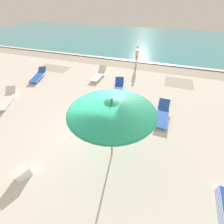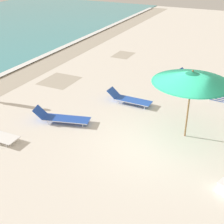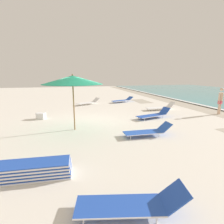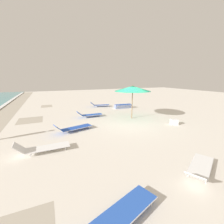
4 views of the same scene
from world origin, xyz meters
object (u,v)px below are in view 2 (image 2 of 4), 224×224
Objects in this scene: sun_lounger_near_water_right at (129,99)px; sun_lounger_mid_beach_pair_a at (61,118)px; beach_umbrella at (192,77)px; sun_lounger_beside_umbrella at (197,78)px.

sun_lounger_near_water_right is 0.88× the size of sun_lounger_mid_beach_pair_a.
sun_lounger_mid_beach_pair_a is at bearing 149.17° from sun_lounger_near_water_right.
beach_umbrella is 6.05m from sun_lounger_beside_umbrella.
beach_umbrella reaches higher than sun_lounger_near_water_right.
sun_lounger_near_water_right is at bearing 60.55° from beach_umbrella.
sun_lounger_beside_umbrella is at bearing -45.94° from sun_lounger_mid_beach_pair_a.
sun_lounger_near_water_right is 3.36m from sun_lounger_mid_beach_pair_a.
sun_lounger_beside_umbrella reaches higher than sun_lounger_near_water_right.
beach_umbrella is at bearing -91.81° from sun_lounger_mid_beach_pair_a.
sun_lounger_mid_beach_pair_a is (-1.14, 4.80, -2.15)m from beach_umbrella.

